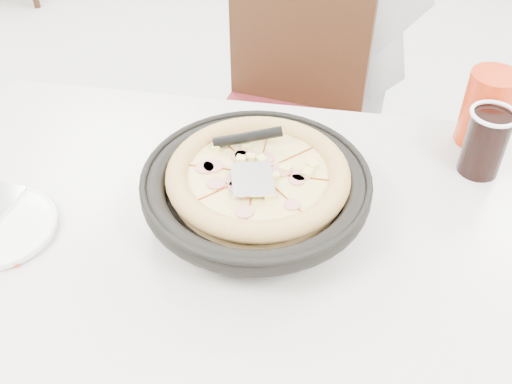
% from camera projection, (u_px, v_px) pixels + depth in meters
% --- Properties ---
extents(floor, '(7.00, 7.00, 0.00)m').
position_uv_depth(floor, '(315.00, 268.00, 1.99)').
color(floor, beige).
rests_on(floor, ground).
extents(main_table, '(1.26, 0.89, 0.75)m').
position_uv_depth(main_table, '(227.00, 343.00, 1.33)').
color(main_table, beige).
rests_on(main_table, floor).
extents(chair_far, '(0.48, 0.48, 0.95)m').
position_uv_depth(chair_far, '(278.00, 134.00, 1.75)').
color(chair_far, black).
rests_on(chair_far, floor).
extents(trivet, '(0.12, 0.12, 0.04)m').
position_uv_depth(trivet, '(254.00, 210.00, 1.08)').
color(trivet, black).
rests_on(trivet, main_table).
extents(pizza_pan, '(0.38, 0.38, 0.01)m').
position_uv_depth(pizza_pan, '(256.00, 195.00, 1.08)').
color(pizza_pan, black).
rests_on(pizza_pan, trivet).
extents(pizza, '(0.33, 0.33, 0.02)m').
position_uv_depth(pizza, '(258.00, 182.00, 1.08)').
color(pizza, tan).
rests_on(pizza, pizza_pan).
extents(pizza_server, '(0.09, 0.11, 0.00)m').
position_uv_depth(pizza_server, '(252.00, 179.00, 1.03)').
color(pizza_server, white).
rests_on(pizza_server, pizza).
extents(cola_glass, '(0.09, 0.09, 0.13)m').
position_uv_depth(cola_glass, '(485.00, 144.00, 1.15)').
color(cola_glass, black).
rests_on(cola_glass, main_table).
extents(red_cup, '(0.11, 0.11, 0.16)m').
position_uv_depth(red_cup, '(486.00, 109.00, 1.21)').
color(red_cup, red).
rests_on(red_cup, main_table).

